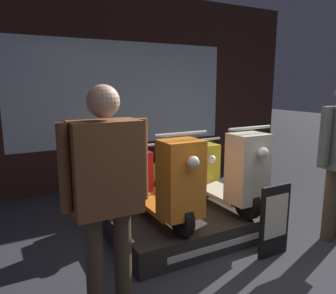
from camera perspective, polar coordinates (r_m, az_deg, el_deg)
The scene contains 9 objects.
ground_plane at distance 3.20m, azimuth 18.50°, elevation -22.18°, with size 30.00×30.00×0.00m, color #2D2D33.
shop_wall_back at distance 5.64m, azimuth -7.68°, elevation 9.69°, with size 6.87×0.09×3.20m.
display_platform at distance 4.05m, azimuth 2.62°, elevation -12.01°, with size 1.84×1.57×0.27m.
scooter_display_left at distance 3.63m, azimuth -2.39°, elevation -5.90°, with size 0.55×1.72×1.01m.
scooter_display_right at distance 4.05m, azimuth 8.20°, elevation -4.20°, with size 0.55×1.72×1.01m.
scooter_backrow_0 at distance 4.51m, azimuth -8.77°, elevation -6.24°, with size 0.55×1.72×1.01m.
scooter_backrow_1 at distance 4.91m, azimuth 2.12°, elevation -4.67°, with size 0.55×1.72×1.01m.
person_left_browsing at distance 2.34m, azimuth -10.70°, elevation -6.34°, with size 0.64×0.27×1.72m.
price_sign_board at distance 3.51m, azimuth 18.07°, elevation -12.08°, with size 0.37×0.04×0.74m.
Camera 1 is at (-2.04, -1.76, 1.72)m, focal length 35.00 mm.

